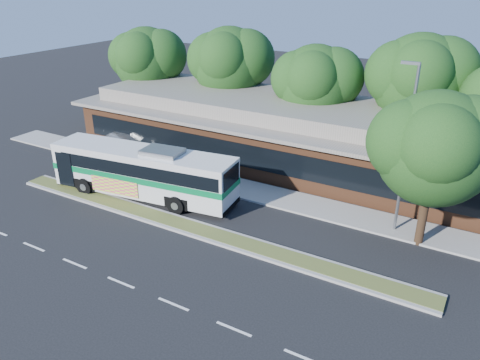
{
  "coord_description": "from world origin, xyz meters",
  "views": [
    {
      "loc": [
        13.51,
        -17.39,
        12.93
      ],
      "look_at": [
        1.16,
        3.77,
        2.0
      ],
      "focal_mm": 35.0,
      "sensor_mm": 36.0,
      "label": 1
    }
  ],
  "objects_px": {
    "sidewalk_tree": "(445,147)",
    "sedan": "(126,143)",
    "lamp_post": "(406,146)",
    "transit_bus": "(144,169)"
  },
  "relations": [
    {
      "from": "lamp_post",
      "to": "transit_bus",
      "type": "xyz_separation_m",
      "value": [
        -14.5,
        -3.5,
        -3.04
      ]
    },
    {
      "from": "lamp_post",
      "to": "transit_bus",
      "type": "relative_size",
      "value": 0.75
    },
    {
      "from": "transit_bus",
      "to": "sidewalk_tree",
      "type": "relative_size",
      "value": 1.51
    },
    {
      "from": "transit_bus",
      "to": "sedan",
      "type": "bearing_deg",
      "value": 133.68
    },
    {
      "from": "lamp_post",
      "to": "sidewalk_tree",
      "type": "distance_m",
      "value": 1.98
    },
    {
      "from": "transit_bus",
      "to": "sidewalk_tree",
      "type": "height_order",
      "value": "sidewalk_tree"
    },
    {
      "from": "sidewalk_tree",
      "to": "sedan",
      "type": "bearing_deg",
      "value": 174.1
    },
    {
      "from": "transit_bus",
      "to": "sidewalk_tree",
      "type": "distance_m",
      "value": 16.97
    },
    {
      "from": "sedan",
      "to": "sidewalk_tree",
      "type": "xyz_separation_m",
      "value": [
        22.87,
        -2.37,
        4.64
      ]
    },
    {
      "from": "sedan",
      "to": "lamp_post",
      "type": "bearing_deg",
      "value": -70.49
    }
  ]
}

